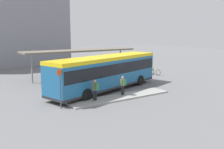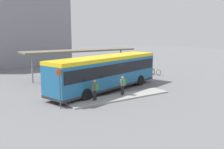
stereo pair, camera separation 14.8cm
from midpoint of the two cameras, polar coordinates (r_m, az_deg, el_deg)
ground_plane at (r=23.13m, az=-1.46°, el=-3.62°), size 120.00×120.00×0.00m
curb_island at (r=20.58m, az=1.82°, el=-5.15°), size 9.08×1.80×0.12m
city_bus at (r=22.78m, az=-1.46°, el=0.91°), size 12.54×6.09×3.17m
pedestrian_waiting at (r=19.14m, az=-4.06°, el=-3.26°), size 0.43×0.47×1.62m
pedestrian_companion at (r=20.80m, az=2.33°, el=-2.25°), size 0.42×0.46×1.59m
bicycle_yellow at (r=31.79m, az=9.67°, el=0.62°), size 0.48×1.76×0.76m
bicycle_black at (r=32.12m, az=8.55°, el=0.68°), size 0.48×1.59×0.69m
station_shelter at (r=29.18m, az=-7.36°, el=5.39°), size 13.36×2.85×3.30m
platform_sign at (r=17.70m, az=-11.98°, el=-2.84°), size 0.44×0.08×2.80m
station_building at (r=44.72m, az=-24.02°, el=12.31°), size 18.78×11.07×15.97m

